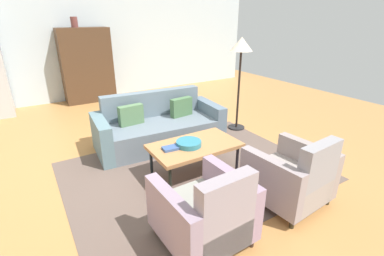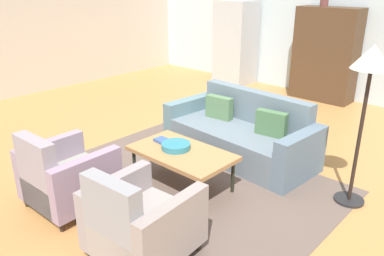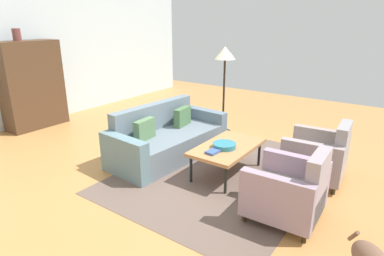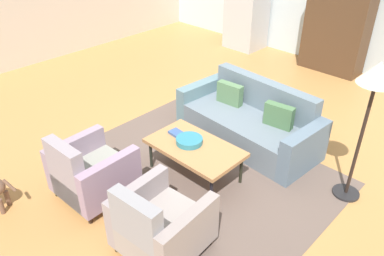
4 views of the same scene
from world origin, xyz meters
name	(u,v)px [view 2 (image 2 of 4)]	position (x,y,z in m)	size (l,w,h in m)	color
ground_plane	(210,158)	(0.00, 0.00, 0.00)	(11.79, 11.79, 0.00)	#BB8146
wall_back	(343,28)	(0.00, 4.00, 1.40)	(9.82, 0.12, 2.80)	silver
wall_left	(27,25)	(-4.91, 0.00, 1.40)	(0.12, 8.01, 2.80)	beige
area_rug	(185,183)	(0.24, -0.76, 0.00)	(3.40, 2.60, 0.01)	brown
couch	(242,135)	(0.24, 0.38, 0.29)	(2.16, 1.04, 0.86)	slate
coffee_table	(182,154)	(0.24, -0.81, 0.41)	(1.20, 0.70, 0.45)	black
armchair_left	(64,178)	(-0.36, -1.98, 0.34)	(0.83, 0.83, 0.88)	#372317
armchair_right	(138,224)	(0.84, -1.98, 0.34)	(0.86, 0.86, 0.88)	#372020
fruit_bowl	(176,146)	(0.14, -0.81, 0.48)	(0.34, 0.34, 0.07)	teal
book_stack	(163,141)	(-0.10, -0.78, 0.47)	(0.24, 0.16, 0.03)	#3A5791
cabinet	(325,55)	(-0.14, 3.66, 0.90)	(1.20, 0.51, 1.80)	#4B3320
vase_tall	(325,0)	(-0.29, 3.65, 1.92)	(0.16, 0.16, 0.24)	brown
refrigerator	(235,43)	(-2.25, 3.55, 0.93)	(0.80, 0.73, 1.85)	#B7BABF
floor_lamp	(370,73)	(1.84, 0.19, 1.44)	(0.40, 0.40, 1.72)	black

